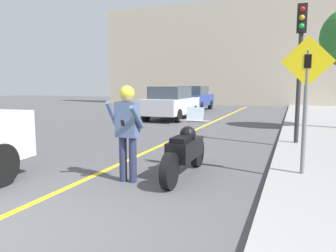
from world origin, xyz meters
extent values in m
plane|color=#4C4C4F|center=(0.00, 0.00, 0.00)|extent=(80.00, 80.00, 0.00)
cube|color=yellow|center=(-0.60, 6.00, 0.00)|extent=(0.12, 36.00, 0.01)
cube|color=beige|center=(0.00, 26.00, 4.36)|extent=(28.00, 1.20, 8.73)
cylinder|color=black|center=(1.08, 2.46, 0.32)|extent=(0.14, 0.63, 0.63)
cylinder|color=black|center=(1.08, 4.15, 0.32)|extent=(0.14, 0.63, 0.63)
cube|color=black|center=(1.08, 3.30, 0.55)|extent=(0.40, 1.16, 0.36)
sphere|color=black|center=(1.08, 3.46, 0.81)|extent=(0.32, 0.32, 0.32)
cube|color=black|center=(1.08, 3.04, 0.77)|extent=(0.28, 0.48, 0.10)
cylinder|color=silver|center=(1.08, 3.89, 1.03)|extent=(0.62, 0.03, 0.03)
cube|color=silver|center=(1.08, 3.96, 1.15)|extent=(0.36, 0.12, 0.31)
cylinder|color=#282D4C|center=(0.11, 2.60, 0.42)|extent=(0.14, 0.14, 0.83)
cylinder|color=#282D4C|center=(0.31, 2.60, 0.42)|extent=(0.14, 0.14, 0.83)
cube|color=slate|center=(0.21, 2.60, 1.15)|extent=(0.40, 0.22, 0.64)
cylinder|color=slate|center=(-0.04, 2.50, 1.24)|extent=(0.09, 0.38, 0.49)
cylinder|color=slate|center=(0.46, 2.48, 1.21)|extent=(0.09, 0.45, 0.45)
sphere|color=tan|center=(0.21, 2.60, 1.57)|extent=(0.23, 0.23, 0.23)
sphere|color=gold|center=(0.21, 2.60, 1.62)|extent=(0.27, 0.27, 0.27)
cube|color=black|center=(0.27, 2.32, 1.12)|extent=(0.06, 0.05, 0.11)
cylinder|color=slate|center=(3.19, 3.84, 1.25)|extent=(0.08, 0.08, 2.24)
cube|color=yellow|center=(3.19, 3.82, 2.18)|extent=(0.91, 0.02, 0.91)
cube|color=black|center=(3.19, 3.81, 2.18)|extent=(0.12, 0.01, 0.24)
cylinder|color=#2D2D30|center=(3.08, 7.30, 2.03)|extent=(0.12, 0.12, 3.80)
cube|color=black|center=(3.08, 7.28, 3.56)|extent=(0.26, 0.22, 0.76)
sphere|color=red|center=(3.08, 7.16, 3.78)|extent=(0.14, 0.14, 0.14)
sphere|color=gold|center=(3.08, 7.16, 3.56)|extent=(0.14, 0.14, 0.14)
sphere|color=green|center=(3.08, 7.16, 3.34)|extent=(0.14, 0.14, 0.14)
cylinder|color=black|center=(-3.73, 14.44, 0.32)|extent=(0.22, 0.64, 0.64)
cylinder|color=black|center=(-2.08, 14.44, 0.32)|extent=(0.22, 0.64, 0.64)
cylinder|color=black|center=(-3.73, 11.84, 0.32)|extent=(0.22, 0.64, 0.64)
cylinder|color=black|center=(-2.08, 11.84, 0.32)|extent=(0.22, 0.64, 0.64)
cube|color=silver|center=(-2.91, 13.14, 0.70)|extent=(1.80, 4.20, 0.76)
cube|color=#38424C|center=(-2.91, 12.97, 1.38)|extent=(1.58, 2.18, 0.60)
cylinder|color=black|center=(-4.37, 20.69, 0.32)|extent=(0.22, 0.64, 0.64)
cylinder|color=black|center=(-2.71, 20.69, 0.32)|extent=(0.22, 0.64, 0.64)
cylinder|color=black|center=(-4.37, 18.08, 0.32)|extent=(0.22, 0.64, 0.64)
cylinder|color=black|center=(-2.71, 18.08, 0.32)|extent=(0.22, 0.64, 0.64)
cube|color=navy|center=(-3.54, 19.38, 0.70)|extent=(1.80, 4.20, 0.76)
cube|color=#38424C|center=(-3.54, 19.22, 1.38)|extent=(1.58, 2.18, 0.60)
camera|label=1|loc=(3.00, -2.58, 1.77)|focal=35.00mm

